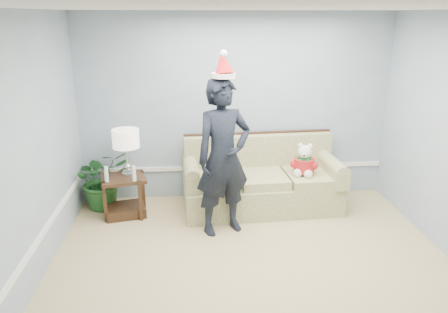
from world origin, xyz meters
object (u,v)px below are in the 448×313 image
man (223,158)px  teddy_bear (304,163)px  side_table (125,200)px  sofa (261,183)px  houseplant (102,179)px  table_lamp (126,141)px

man → teddy_bear: bearing=2.8°
teddy_bear → side_table: bearing=-160.7°
sofa → teddy_bear: (0.57, -0.17, 0.34)m
houseplant → man: size_ratio=0.43×
side_table → man: man is taller
teddy_bear → houseplant: bearing=-166.6°
man → teddy_bear: size_ratio=4.32×
sofa → table_lamp: table_lamp is taller
sofa → table_lamp: size_ratio=3.48×
table_lamp → side_table: bearing=-126.8°
sofa → houseplant: (-2.24, 0.16, 0.06)m
side_table → teddy_bear: (2.47, -0.03, 0.48)m
man → sofa: bearing=28.3°
side_table → houseplant: (-0.34, 0.30, 0.21)m
houseplant → side_table: bearing=-40.9°
side_table → man: bearing=-22.8°
sofa → man: man is taller
houseplant → teddy_bear: teddy_bear is taller
man → side_table: bearing=135.8°
sofa → houseplant: bearing=172.6°
side_table → teddy_bear: 2.52m
man → houseplant: bearing=131.5°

